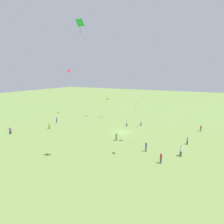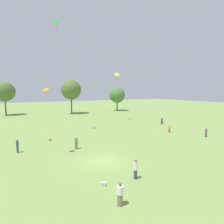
{
  "view_description": "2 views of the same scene",
  "coord_description": "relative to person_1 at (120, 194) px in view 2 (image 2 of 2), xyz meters",
  "views": [
    {
      "loc": [
        -16.48,
        36.68,
        13.59
      ],
      "look_at": [
        1.18,
        3.03,
        5.45
      ],
      "focal_mm": 28.0,
      "sensor_mm": 36.0,
      "label": 1
    },
    {
      "loc": [
        -8.31,
        -17.22,
        7.98
      ],
      "look_at": [
        2.48,
        1.97,
        5.33
      ],
      "focal_mm": 28.0,
      "sensor_mm": 36.0,
      "label": 2
    }
  ],
  "objects": [
    {
      "name": "ground_plane",
      "position": [
        2.25,
        7.58,
        -0.82
      ],
      "size": [
        240.0,
        240.0,
        0.0
      ],
      "primitive_type": "plane",
      "color": "#7A994C"
    },
    {
      "name": "tree_1",
      "position": [
        -8.6,
        57.22,
        7.0
      ],
      "size": [
        6.49,
        6.49,
        11.09
      ],
      "color": "brown",
      "rests_on": "ground_plane"
    },
    {
      "name": "tree_2",
      "position": [
        11.55,
        50.82,
        7.6
      ],
      "size": [
        6.91,
        6.91,
        11.89
      ],
      "color": "brown",
      "rests_on": "ground_plane"
    },
    {
      "name": "tree_3",
      "position": [
        30.51,
        51.2,
        5.53
      ],
      "size": [
        6.29,
        6.29,
        9.51
      ],
      "color": "brown",
      "rests_on": "ground_plane"
    },
    {
      "name": "person_1",
      "position": [
        0.0,
        0.0,
        0.0
      ],
      "size": [
        0.48,
        0.48,
        1.69
      ],
      "rotation": [
        0.0,
        0.0,
        4.75
      ],
      "color": "#847056",
      "rests_on": "ground_plane"
    },
    {
      "name": "person_3",
      "position": [
        24.97,
        20.83,
        0.0
      ],
      "size": [
        0.57,
        0.57,
        1.69
      ],
      "rotation": [
        0.0,
        0.0,
        1.95
      ],
      "color": "#232328",
      "rests_on": "ground_plane"
    },
    {
      "name": "person_4",
      "position": [
        1.07,
        13.11,
        0.04
      ],
      "size": [
        0.57,
        0.57,
        1.76
      ],
      "rotation": [
        0.0,
        0.0,
        2.76
      ],
      "color": "#847056",
      "rests_on": "ground_plane"
    },
    {
      "name": "person_6",
      "position": [
        22.84,
        8.27,
        0.03
      ],
      "size": [
        0.46,
        0.46,
        1.68
      ],
      "rotation": [
        0.0,
        0.0,
        2.56
      ],
      "color": "#333D5B",
      "rests_on": "ground_plane"
    },
    {
      "name": "person_7",
      "position": [
        -6.02,
        15.46,
        0.08
      ],
      "size": [
        0.36,
        0.36,
        1.77
      ],
      "rotation": [
        0.0,
        0.0,
        1.68
      ],
      "color": "#4C4C51",
      "rests_on": "ground_plane"
    },
    {
      "name": "person_8",
      "position": [
        3.21,
        2.49,
        0.09
      ],
      "size": [
        0.39,
        0.39,
        1.82
      ],
      "rotation": [
        0.0,
        0.0,
        1.49
      ],
      "color": "#333D5B",
      "rests_on": "ground_plane"
    },
    {
      "name": "person_9",
      "position": [
        19.85,
        13.82,
        -0.01
      ],
      "size": [
        0.57,
        0.57,
        1.65
      ],
      "rotation": [
        0.0,
        0.0,
        5.27
      ],
      "color": "#847056",
      "rests_on": "ground_plane"
    },
    {
      "name": "kite_1",
      "position": [
        17.95,
        30.41,
        11.11
      ],
      "size": [
        1.36,
        1.08,
        12.72
      ],
      "rotation": [
        0.0,
        0.0,
        5.27
      ],
      "color": "yellow",
      "rests_on": "ground_plane"
    },
    {
      "name": "kite_4",
      "position": [
        1.32,
        23.86,
        18.51
      ],
      "size": [
        1.09,
        0.82,
        20.78
      ],
      "rotation": [
        0.0,
        0.0,
        5.6
      ],
      "color": "green",
      "rests_on": "ground_plane"
    },
    {
      "name": "kite_5",
      "position": [
        -2.68,
        12.23,
        6.88
      ],
      "size": [
        0.85,
        0.85,
        8.33
      ],
      "rotation": [
        0.0,
        0.0,
        4.72
      ],
      "color": "orange",
      "rests_on": "ground_plane"
    },
    {
      "name": "picnic_bag_0",
      "position": [
        -1.35,
        18.99,
        -0.63
      ],
      "size": [
        0.45,
        0.28,
        0.39
      ],
      "rotation": [
        0.0,
        0.0,
        2.99
      ],
      "color": "#A58459",
      "rests_on": "ground_plane"
    },
    {
      "name": "picnic_bag_1",
      "position": [
        0.13,
        2.79,
        -0.66
      ],
      "size": [
        0.43,
        0.36,
        0.34
      ],
      "rotation": [
        0.0,
        0.0,
        2.73
      ],
      "color": "beige",
      "rests_on": "ground_plane"
    }
  ]
}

